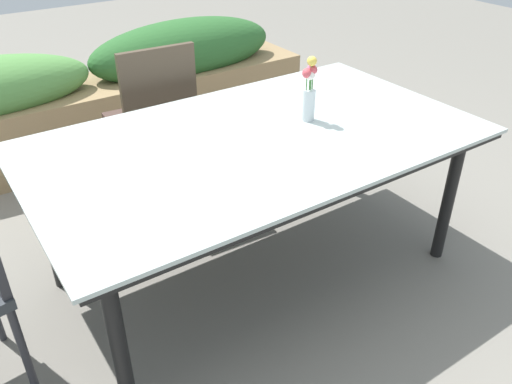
{
  "coord_description": "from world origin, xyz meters",
  "views": [
    {
      "loc": [
        -1.03,
        -1.68,
        1.64
      ],
      "look_at": [
        0.06,
        -0.07,
        0.43
      ],
      "focal_mm": 36.92,
      "sensor_mm": 36.0,
      "label": 1
    }
  ],
  "objects_px": {
    "dining_table": "(256,148)",
    "flower_vase": "(309,90)",
    "planter_box": "(95,98)",
    "chair_far_side": "(154,115)"
  },
  "relations": [
    {
      "from": "planter_box",
      "to": "chair_far_side",
      "type": "bearing_deg",
      "value": -86.68
    },
    {
      "from": "dining_table",
      "to": "flower_vase",
      "type": "distance_m",
      "value": 0.34
    },
    {
      "from": "dining_table",
      "to": "chair_far_side",
      "type": "distance_m",
      "value": 0.82
    },
    {
      "from": "flower_vase",
      "to": "dining_table",
      "type": "bearing_deg",
      "value": -177.65
    },
    {
      "from": "flower_vase",
      "to": "planter_box",
      "type": "height_order",
      "value": "flower_vase"
    },
    {
      "from": "flower_vase",
      "to": "planter_box",
      "type": "distance_m",
      "value": 1.76
    },
    {
      "from": "chair_far_side",
      "to": "flower_vase",
      "type": "height_order",
      "value": "flower_vase"
    },
    {
      "from": "dining_table",
      "to": "planter_box",
      "type": "xyz_separation_m",
      "value": [
        -0.15,
        1.65,
        -0.28
      ]
    },
    {
      "from": "dining_table",
      "to": "flower_vase",
      "type": "relative_size",
      "value": 6.52
    },
    {
      "from": "dining_table",
      "to": "planter_box",
      "type": "height_order",
      "value": "planter_box"
    }
  ]
}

